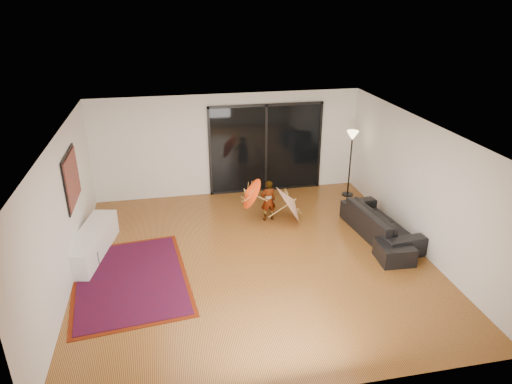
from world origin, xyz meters
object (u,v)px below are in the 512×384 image
object	(u,v)px
child	(268,200)
sofa	(381,223)
media_console	(92,243)
ottoman	(395,252)

from	to	relation	value
child	sofa	bearing A→B (deg)	145.40
media_console	ottoman	size ratio (longest dim) A/B	2.98
media_console	sofa	size ratio (longest dim) A/B	0.91
sofa	child	xyz separation A→B (m)	(-2.28, 1.26, 0.18)
media_console	sofa	world-z (taller)	sofa
media_console	child	distance (m)	4.02
media_console	ottoman	bearing A→B (deg)	-1.58
media_console	sofa	xyz separation A→B (m)	(6.20, -0.40, 0.04)
media_console	sofa	bearing A→B (deg)	8.09
ottoman	child	size ratio (longest dim) A/B	0.67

